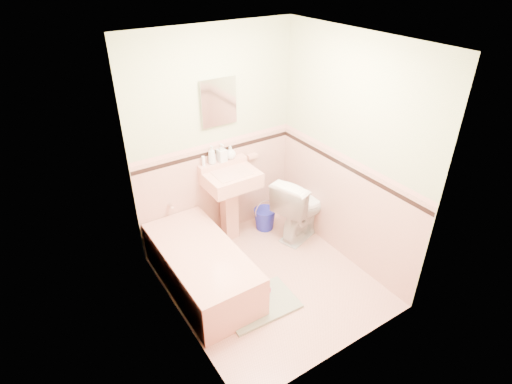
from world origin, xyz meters
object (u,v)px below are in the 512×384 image
bathtub (202,269)px  medicine_cabinet (218,102)px  sink (232,207)px  soap_bottle_left (212,155)px  toilet (303,205)px  bucket (265,219)px  shoe (263,291)px  soap_bottle_right (230,152)px  soap_bottle_mid (222,153)px

bathtub → medicine_cabinet: size_ratio=2.99×
sink → soap_bottle_left: bearing=126.1°
toilet → bucket: bearing=25.2°
soap_bottle_left → shoe: size_ratio=1.42×
soap_bottle_right → bathtub: bearing=-138.0°
medicine_cabinet → shoe: bearing=-100.6°
toilet → shoe: size_ratio=5.32×
toilet → bucket: (-0.33, 0.34, -0.28)m
bathtub → sink: sink is taller
sink → toilet: sink is taller
soap_bottle_right → shoe: size_ratio=1.03×
sink → soap_bottle_right: 0.65m
toilet → soap_bottle_right: bearing=32.8°
medicine_cabinet → shoe: 2.06m
bathtub → shoe: size_ratio=9.65×
soap_bottle_mid → soap_bottle_right: 0.12m
medicine_cabinet → soap_bottle_right: 0.62m
soap_bottle_right → bucket: size_ratio=0.59×
medicine_cabinet → toilet: bearing=-36.2°
toilet → shoe: bearing=103.8°
bucket → shoe: bearing=-125.1°
bathtub → shoe: bearing=-46.9°
soap_bottle_left → soap_bottle_mid: 0.13m
bathtub → sink: 0.90m
sink → toilet: (0.79, -0.37, -0.06)m
medicine_cabinet → soap_bottle_mid: (-0.00, -0.03, -0.59)m
soap_bottle_left → soap_bottle_right: size_ratio=1.38×
medicine_cabinet → soap_bottle_right: size_ratio=3.12×
soap_bottle_right → toilet: bearing=-38.8°
bathtub → medicine_cabinet: 1.78m
toilet → shoe: toilet is taller
sink → soap_bottle_right: soap_bottle_right is taller
sink → medicine_cabinet: 1.25m
soap_bottle_right → shoe: bearing=-105.9°
soap_bottle_left → toilet: 1.28m
shoe → bathtub: bearing=132.3°
toilet → shoe: 1.26m
bathtub → shoe: 0.68m
bathtub → sink: size_ratio=1.59×
sink → shoe: bearing=-102.8°
bucket → soap_bottle_left: bearing=161.1°
bucket → shoe: size_ratio=1.76×
toilet → shoe: (-1.02, -0.64, -0.35)m
soap_bottle_mid → bucket: bearing=-23.6°
soap_bottle_mid → toilet: soap_bottle_mid is taller
sink → bathtub: bearing=-142.1°
bathtub → bucket: size_ratio=5.47×
medicine_cabinet → soap_bottle_mid: size_ratio=2.35×
soap_bottle_right → shoe: 1.61m
shoe → soap_bottle_mid: bearing=78.4°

